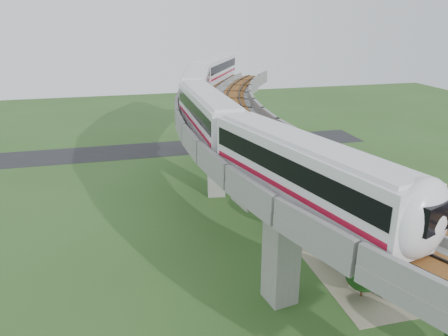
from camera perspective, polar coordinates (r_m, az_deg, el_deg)
The scene contains 16 objects.
ground at distance 42.79m, azimuth 1.00°, elevation -8.82°, with size 160.00×160.00×0.00m, color #315321.
dirt_lot at distance 46.50m, azimuth 18.72°, elevation -7.47°, with size 18.00×26.00×0.04m, color gray.
asphalt_road at distance 70.04m, azimuth -5.40°, elevation 2.68°, with size 60.00×8.00×0.03m, color #232326.
viaduct at distance 40.42m, azimuth 6.35°, elevation 3.23°, with size 19.58×73.98×11.40m.
metro_train at distance 44.85m, azimuth -0.23°, elevation 9.28°, with size 13.77×60.94×3.64m.
fence at distance 45.70m, azimuth 12.97°, elevation -6.34°, with size 3.87×38.73×1.50m.
tree_0 at distance 64.89m, azimuth 6.17°, elevation 2.82°, with size 2.66×2.66×2.83m.
tree_1 at distance 58.61m, azimuth 4.71°, elevation 1.01°, with size 2.42×2.42×2.73m.
tree_2 at distance 53.37m, azimuth 6.71°, elevation -0.33°, with size 2.06×2.06×3.15m.
tree_3 at distance 50.00m, azimuth 7.12°, elevation -2.15°, with size 3.18×3.18×3.30m.
tree_4 at distance 42.97m, azimuth 8.80°, elevation -5.41°, with size 3.11×3.11×3.68m.
tree_5 at distance 38.56m, azimuth 15.12°, elevation -9.18°, with size 2.85×2.85×3.47m.
tree_6 at distance 35.25m, azimuth 17.76°, elevation -13.25°, with size 2.69×2.69×2.96m.
car_white at distance 36.98m, azimuth 18.95°, elevation -13.79°, with size 1.52×3.79×1.29m, color white.
car_red at distance 44.64m, azimuth 20.94°, elevation -7.93°, with size 1.42×4.06×1.34m, color #AC1C0F.
car_dark at distance 46.74m, azimuth 16.41°, elevation -6.09°, with size 1.93×4.75×1.38m, color black.
Camera 1 is at (-9.89, -36.26, 20.45)m, focal length 35.00 mm.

